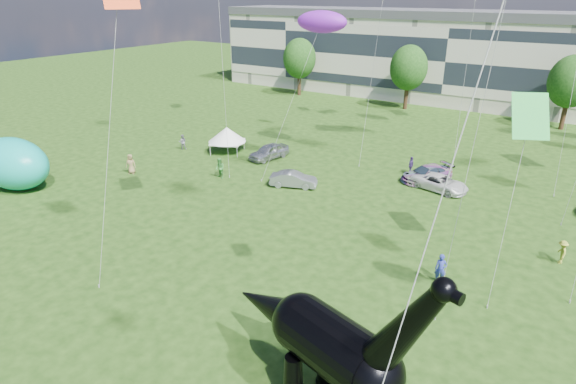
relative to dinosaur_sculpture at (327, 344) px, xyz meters
The scene contains 13 objects.
ground 5.86m from the dinosaur_sculpture, behind, with size 220.00×220.00×0.00m, color #16330C.
terrace_row 63.68m from the dinosaur_sculpture, 101.64° to the left, with size 78.00×11.00×12.00m, color beige.
tree_far_left 63.76m from the dinosaur_sculpture, 123.16° to the left, with size 5.20×5.20×9.44m.
tree_mid_left 55.99m from the dinosaur_sculpture, 107.53° to the left, with size 5.20×5.20×9.44m.
tree_mid_right 53.50m from the dinosaur_sculpture, 86.61° to the left, with size 5.20×5.20×9.44m.
dinosaur_sculpture is the anchor object (origin of this frame).
car_silver 31.85m from the dinosaur_sculpture, 129.64° to the left, with size 1.80×4.47×1.52m, color silver.
car_grey 24.22m from the dinosaur_sculpture, 125.89° to the left, with size 1.42×4.07×1.34m, color gray.
car_white 26.06m from the dinosaur_sculpture, 97.32° to the left, with size 2.21×4.79×1.33m, color silver.
car_dark 27.76m from the dinosaur_sculpture, 100.29° to the left, with size 1.98×4.86×1.41m, color #595960.
gazebo_left 34.64m from the dinosaur_sculpture, 136.58° to the left, with size 5.12×5.12×2.71m.
inflatable_teal 34.38m from the dinosaur_sculpture, 169.66° to the left, with size 7.10×4.44×4.44m, color #0EAA9E.
visitors 16.35m from the dinosaur_sculpture, 114.37° to the left, with size 49.01×38.84×1.86m.
Camera 1 is at (11.68, -13.40, 15.79)m, focal length 30.00 mm.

